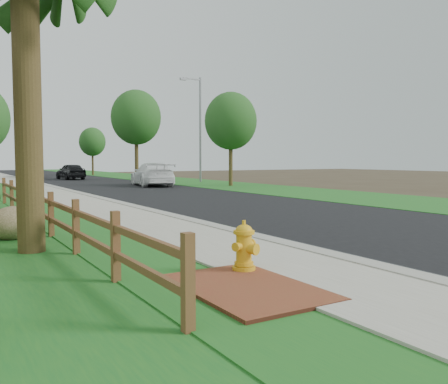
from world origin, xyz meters
TOP-DOWN VIEW (x-y plane):
  - ground at (0.00, 0.00)m, footprint 120.00×120.00m
  - road at (4.60, 35.00)m, footprint 8.00×90.00m
  - curb at (0.40, 35.00)m, footprint 0.40×90.00m
  - wet_gutter at (0.75, 35.00)m, footprint 0.50×90.00m
  - sidewalk at (-0.90, 35.00)m, footprint 2.20×90.00m
  - verge_far at (11.50, 35.00)m, footprint 6.00×90.00m
  - brick_patch at (-2.20, -1.00)m, footprint 1.60×2.40m
  - ranch_fence at (-3.60, 6.40)m, footprint 0.12×16.92m
  - fire_hydrant at (-1.70, -0.18)m, footprint 0.53×0.43m
  - white_suv at (6.69, 24.13)m, footprint 3.07×5.71m
  - dark_car_mid at (4.34, 37.76)m, footprint 2.05×4.36m
  - dark_car_far at (2.00, 43.77)m, footprint 2.58×5.07m
  - streetlight at (11.84, 26.99)m, footprint 1.91×0.34m
  - boulder at (-4.37, 5.32)m, footprint 1.34×1.10m
  - tree_near_right at (11.24, 21.19)m, footprint 3.56×3.56m
  - tree_mid_right at (9.00, 33.29)m, footprint 4.35×4.35m
  - tree_far_right at (9.00, 47.32)m, footprint 2.94×2.94m

SIDE VIEW (x-z plane):
  - ground at x=0.00m, z-range 0.00..0.00m
  - road at x=4.60m, z-range 0.00..0.02m
  - verge_far at x=11.50m, z-range 0.00..0.04m
  - wet_gutter at x=0.75m, z-range 0.02..0.02m
  - sidewalk at x=-0.90m, z-range 0.00..0.10m
  - brick_patch at x=-2.20m, z-range 0.00..0.11m
  - curb at x=0.40m, z-range 0.00..0.12m
  - boulder at x=-4.37m, z-range 0.00..0.79m
  - fire_hydrant at x=-1.70m, z-range 0.07..0.87m
  - ranch_fence at x=-3.60m, z-range 0.07..1.17m
  - dark_car_mid at x=4.34m, z-range 0.02..1.46m
  - white_suv at x=6.69m, z-range 0.02..1.59m
  - dark_car_far at x=2.00m, z-range 0.02..1.62m
  - tree_far_right at x=9.00m, z-range 1.08..6.50m
  - tree_near_right at x=11.24m, z-range 1.23..7.64m
  - streetlight at x=11.84m, z-range 0.55..8.82m
  - tree_mid_right at x=9.00m, z-range 1.53..9.42m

